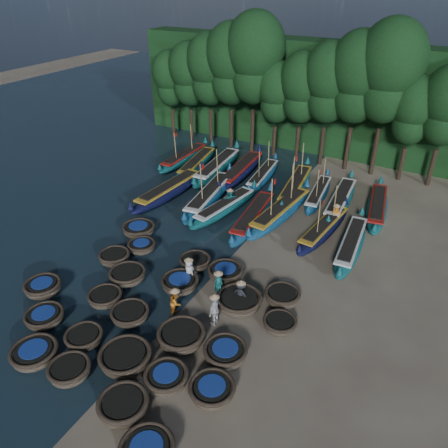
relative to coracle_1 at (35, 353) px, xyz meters
The scene contains 60 objects.
ground 9.46m from the coracle_1, 65.17° to the left, with size 120.00×120.00×0.00m, color gray.
foliage_wall 32.64m from the coracle_1, 82.95° to the left, with size 40.00×3.00×10.00m, color black.
coracle_1 is the anchor object (origin of this frame).
coracle_2 2.12m from the coracle_1, ahead, with size 1.97×1.97×0.73m.
coracle_3 5.39m from the coracle_1, ahead, with size 2.14×2.14×0.83m.
coracle_5 2.50m from the coracle_1, 128.80° to the left, with size 2.26×2.26×0.66m.
coracle_6 2.22m from the coracle_1, 55.78° to the left, with size 2.00×2.00×0.70m.
coracle_7 4.21m from the coracle_1, 25.17° to the left, with size 2.59×2.59×0.80m.
coracle_8 6.33m from the coracle_1, 16.22° to the left, with size 2.19×2.19×0.78m.
coracle_9 8.38m from the coracle_1, 15.21° to the left, with size 2.29×2.29×0.72m.
coracle_10 4.91m from the coracle_1, 134.35° to the left, with size 2.35×2.35×0.76m.
coracle_11 4.56m from the coracle_1, 88.98° to the left, with size 2.27×2.27×0.67m.
coracle_12 4.69m from the coracle_1, 63.81° to the left, with size 2.36×2.36×0.65m.
coracle_13 6.69m from the coracle_1, 37.87° to the left, with size 2.41×2.41×0.81m.
coracle_14 8.70m from the coracle_1, 29.41° to the left, with size 2.40×2.40×0.73m.
coracle_15 7.88m from the coracle_1, 104.29° to the left, with size 2.27×2.27×0.74m.
coracle_16 6.64m from the coracle_1, 90.82° to the left, with size 2.51×2.51×0.73m.
coracle_17 8.02m from the coracle_1, 68.43° to the left, with size 2.48×2.48×0.76m.
coracle_18 10.08m from the coracle_1, 49.67° to the left, with size 2.91×2.91×0.80m.
coracle_19 11.57m from the coracle_1, 38.62° to the left, with size 1.91×1.91×0.68m.
coracle_20 11.28m from the coracle_1, 103.96° to the left, with size 2.50×2.50×0.72m.
coracle_21 9.52m from the coracle_1, 97.76° to the left, with size 1.90×1.90×0.66m.
coracle_22 9.96m from the coracle_1, 75.04° to the left, with size 1.89×1.89×0.71m.
coracle_23 10.66m from the coracle_1, 64.06° to the left, with size 2.33×2.33×0.71m.
coracle_24 12.41m from the coracle_1, 47.59° to the left, with size 2.33×2.33×0.77m.
long_boat_2 16.96m from the coracle_1, 103.92° to the left, with size 2.12×9.00×1.59m.
long_boat_3 17.17m from the coracle_1, 92.86° to the left, with size 2.82×9.12×3.91m.
long_boat_4 16.30m from the coracle_1, 86.62° to the left, with size 2.57×7.79×1.39m.
long_boat_5 16.30m from the coracle_1, 78.10° to the left, with size 2.34×8.37×1.48m.
long_boat_6 18.09m from the coracle_1, 74.63° to the left, with size 2.44×9.05×3.86m.
long_boat_7 18.73m from the coracle_1, 64.08° to the left, with size 2.18×7.79×3.33m.
long_boat_8 18.82m from the coracle_1, 56.92° to the left, with size 1.99×7.96×1.40m.
long_boat_9 23.78m from the coracle_1, 106.74° to the left, with size 1.39×7.88×3.35m.
long_boat_10 22.68m from the coracle_1, 102.96° to the left, with size 2.72×8.08×1.44m.
long_boat_11 22.42m from the coracle_1, 97.81° to the left, with size 2.37×9.16×1.62m.
long_boat_12 22.54m from the coracle_1, 92.34° to the left, with size 2.16×9.07×1.60m.
long_boat_13 22.72m from the coracle_1, 87.39° to the left, with size 2.08×7.45×3.18m.
long_boat_14 22.20m from the coracle_1, 78.93° to the left, with size 2.66×8.91×3.81m.
long_boat_15 22.54m from the coracle_1, 74.09° to the left, with size 2.02×7.22×3.08m.
long_boat_16 22.73m from the coracle_1, 69.38° to the left, with size 2.08×8.52×1.50m.
long_boat_17 24.05m from the coracle_1, 63.73° to the left, with size 2.62×8.08×1.44m.
fisherman_0 8.79m from the coracle_1, 69.37° to the left, with size 0.95×0.83×1.84m.
fisherman_1 9.40m from the coracle_1, 56.19° to the left, with size 0.75×0.62×1.97m.
fisherman_2 6.91m from the coracle_1, 55.46° to the left, with size 0.82×0.93×1.80m.
fisherman_3 10.26m from the coracle_1, 50.67° to the left, with size 1.04×0.66×1.73m.
fisherman_4 8.54m from the coracle_1, 45.32° to the left, with size 0.52×1.05×1.97m.
fisherman_5 17.00m from the coracle_1, 86.63° to the left, with size 1.31×1.51×1.85m.
fisherman_6 20.32m from the coracle_1, 65.40° to the left, with size 0.83×0.58×1.80m.
tree_0 31.50m from the coracle_1, 112.83° to the left, with size 3.68×3.68×8.68m.
tree_1 30.82m from the coracle_1, 108.81° to the left, with size 4.09×4.09×9.65m.
tree_2 30.32m from the coracle_1, 104.58° to the left, with size 4.51×4.51×10.63m.
tree_3 30.01m from the coracle_1, 100.18° to the left, with size 4.92×4.92×11.60m.
tree_4 29.88m from the coracle_1, 95.66° to the left, with size 5.34×5.34×12.58m.
tree_5 29.12m from the coracle_1, 91.07° to the left, with size 3.68×3.68×8.68m.
tree_6 29.30m from the coracle_1, 86.46° to the left, with size 4.09×4.09×9.65m.
tree_7 29.68m from the coracle_1, 81.90° to the left, with size 4.51×4.51×10.63m.
tree_8 30.24m from the coracle_1, 77.44° to the left, with size 4.92×4.92×11.60m.
tree_9 30.98m from the coracle_1, 73.13° to the left, with size 5.34×5.34×12.58m.
tree_10 31.11m from the coracle_1, 69.00° to the left, with size 3.68×3.68×8.68m.
tree_11 32.12m from the coracle_1, 65.09° to the left, with size 4.09×4.09×9.65m.
Camera 1 is at (10.40, -16.70, 15.64)m, focal length 35.00 mm.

